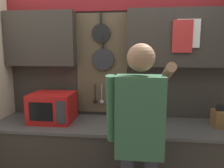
# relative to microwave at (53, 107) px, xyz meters

# --- Properties ---
(base_cabinet_counter) EXTENTS (2.63, 0.64, 0.92)m
(base_cabinet_counter) POSITION_rel_microwave_xyz_m (0.70, -0.03, -0.62)
(base_cabinet_counter) COLOR #38332D
(base_cabinet_counter) RESTS_ON ground_plane
(back_wall_unit) EXTENTS (3.20, 0.23, 2.48)m
(back_wall_unit) POSITION_rel_microwave_xyz_m (0.72, 0.26, 0.43)
(back_wall_unit) COLOR #38332D
(back_wall_unit) RESTS_ON ground_plane
(microwave) EXTENTS (0.46, 0.40, 0.32)m
(microwave) POSITION_rel_microwave_xyz_m (0.00, 0.00, 0.00)
(microwave) COLOR red
(microwave) RESTS_ON base_cabinet_counter
(knife_block) EXTENTS (0.12, 0.16, 0.26)m
(knife_block) POSITION_rel_microwave_xyz_m (1.76, 0.00, -0.06)
(knife_block) COLOR brown
(knife_block) RESTS_ON base_cabinet_counter
(utensil_crock) EXTENTS (0.12, 0.12, 0.30)m
(utensil_crock) POSITION_rel_microwave_xyz_m (1.09, 0.00, -0.08)
(utensil_crock) COLOR white
(utensil_crock) RESTS_ON base_cabinet_counter
(person) EXTENTS (0.54, 0.67, 1.76)m
(person) POSITION_rel_microwave_xyz_m (0.95, -0.57, -0.02)
(person) COLOR #383842
(person) RESTS_ON ground_plane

